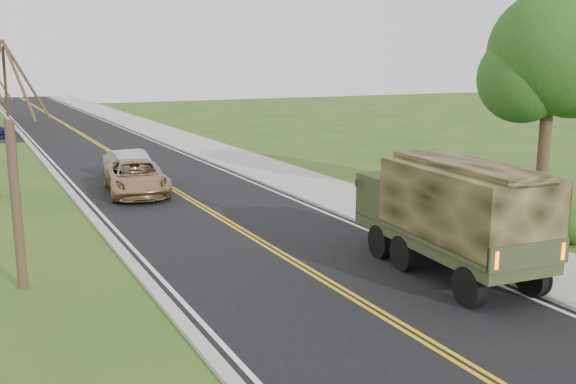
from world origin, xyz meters
TOP-DOWN VIEW (x-y plane):
  - road at (0.00, 40.00)m, footprint 8.00×120.00m
  - curb_right at (4.15, 40.00)m, footprint 0.30×120.00m
  - sidewalk_right at (5.90, 40.00)m, footprint 3.20×120.00m
  - curb_left at (-4.15, 40.00)m, footprint 0.30×120.00m
  - leafy_tree at (11.00, 10.01)m, footprint 4.83×4.50m
  - bare_tree_a at (-7.00, 10.00)m, footprint 1.93×2.26m
  - military_truck at (3.18, 5.98)m, footprint 2.69×6.39m
  - suv_champagne at (-1.66, 20.09)m, footprint 2.97×5.40m
  - sedan_silver at (-1.11, 23.39)m, footprint 1.82×4.32m
  - pickup_navy at (9.70, 10.62)m, footprint 5.07×2.57m

SIDE VIEW (x-z plane):
  - road at x=0.00m, z-range 0.00..0.01m
  - sidewalk_right at x=5.90m, z-range 0.00..0.10m
  - curb_left at x=-4.15m, z-range 0.00..0.10m
  - curb_right at x=4.15m, z-range 0.00..0.12m
  - sedan_silver at x=-1.11m, z-range 0.00..1.39m
  - pickup_navy at x=9.70m, z-range 0.00..1.41m
  - suv_champagne at x=-1.66m, z-range 0.00..1.43m
  - military_truck at x=3.18m, z-range 0.23..3.33m
  - bare_tree_a at x=-7.00m, z-range -0.41..5.66m
  - leafy_tree at x=11.00m, z-range 1.44..9.54m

